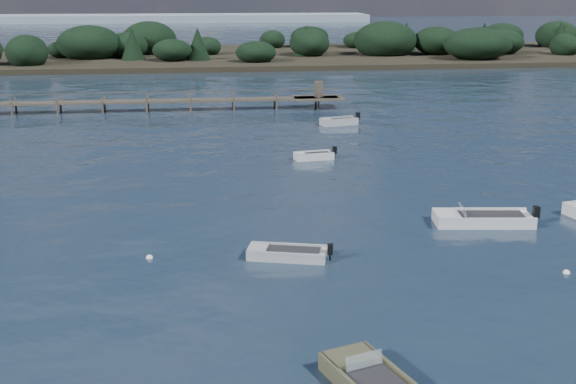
{
  "coord_description": "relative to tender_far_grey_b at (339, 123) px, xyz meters",
  "views": [
    {
      "loc": [
        -8.09,
        -24.27,
        12.1
      ],
      "look_at": [
        -3.35,
        14.0,
        1.0
      ],
      "focal_mm": 45.0,
      "sensor_mm": 36.0,
      "label": 1
    }
  ],
  "objects": [
    {
      "name": "buoy_c",
      "position": [
        -14.93,
        -31.31,
        -0.18
      ],
      "size": [
        0.32,
        0.32,
        0.32
      ],
      "primitive_type": "sphere",
      "color": "white",
      "rests_on": "ground"
    },
    {
      "name": "far_headland",
      "position": [
        20.68,
        61.37,
        1.79
      ],
      "size": [
        190.0,
        40.0,
        5.8
      ],
      "color": "black",
      "rests_on": "ground"
    },
    {
      "name": "buoy_b",
      "position": [
        3.24,
        -35.39,
        -0.18
      ],
      "size": [
        0.32,
        0.32,
        0.32
      ],
      "primitive_type": "sphere",
      "color": "white",
      "rests_on": "ground"
    },
    {
      "name": "dinghy_mid_white_a",
      "position": [
        2.17,
        -28.46,
        -0.01
      ],
      "size": [
        5.53,
        2.5,
        1.27
      ],
      "color": "silver",
      "rests_on": "ground"
    },
    {
      "name": "tender_far_white",
      "position": [
        -4.34,
        -12.93,
        -0.03
      ],
      "size": [
        3.17,
        1.52,
        1.07
      ],
      "color": "silver",
      "rests_on": "ground"
    },
    {
      "name": "tender_far_grey_b",
      "position": [
        0.0,
        0.0,
        0.0
      ],
      "size": [
        3.76,
        2.02,
        1.26
      ],
      "color": "#A4A8AB",
      "rests_on": "ground"
    },
    {
      "name": "dinghy_mid_grey",
      "position": [
        -8.64,
        -32.08,
        -0.04
      ],
      "size": [
        3.98,
        2.27,
        0.99
      ],
      "color": "#A4A8AB",
      "rests_on": "ground"
    },
    {
      "name": "ground",
      "position": [
        -4.32,
        21.37,
        -0.18
      ],
      "size": [
        400.0,
        400.0,
        0.0
      ],
      "primitive_type": "plane",
      "color": "#142130",
      "rests_on": "ground"
    },
    {
      "name": "jetty",
      "position": [
        -26.06,
        9.36,
        0.81
      ],
      "size": [
        64.5,
        3.2,
        3.4
      ],
      "color": "#4D4539",
      "rests_on": "ground"
    }
  ]
}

